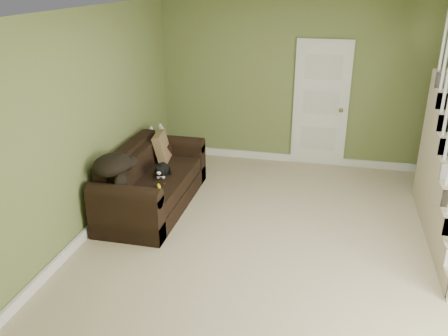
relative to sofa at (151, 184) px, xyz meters
The scene contains 14 objects.
floor 2.14m from the sofa, 18.31° to the right, with size 5.00×5.50×0.01m, color tan.
ceiling 3.12m from the sofa, 18.31° to the right, with size 5.00×5.50×0.01m, color white.
wall_back 3.06m from the sofa, 45.95° to the left, with size 5.00×0.04×2.60m, color olive.
wall_front 4.09m from the sofa, 59.47° to the right, with size 5.00×0.04×2.60m, color olive.
wall_left 1.29m from the sofa, 126.03° to the right, with size 0.04×5.50×2.60m, color olive.
baseboard_back 2.89m from the sofa, 45.54° to the left, with size 5.00×0.04×0.12m, color white.
baseboard_left 0.85m from the sofa, 124.31° to the right, with size 0.04×5.50×0.12m, color white.
door 3.02m from the sofa, 43.95° to the left, with size 0.86×0.12×2.02m.
sofa is the anchor object (origin of this frame).
side_table 0.92m from the sofa, 102.76° to the left, with size 0.57×0.57×0.84m.
cat 0.27m from the sofa, ahead, with size 0.26×0.48×0.23m.
banana 0.47m from the sofa, 54.83° to the right, with size 0.05×0.17×0.05m, color yellow.
throw_pillow 0.66m from the sofa, 93.16° to the left, with size 0.11×0.43×0.43m, color #4B361E.
throw_blanket 0.88m from the sofa, 106.22° to the right, with size 0.42×0.56×0.23m, color black.
Camera 1 is at (0.25, -4.76, 2.94)m, focal length 38.00 mm.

